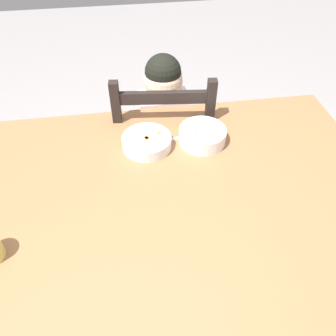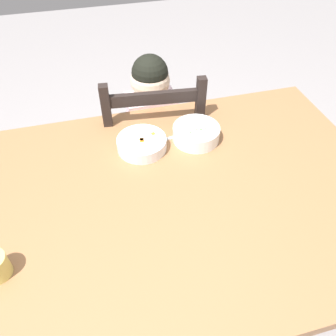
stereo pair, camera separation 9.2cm
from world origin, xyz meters
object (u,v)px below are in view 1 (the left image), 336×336
Objects in this scene: dining_table at (156,214)px; spoon at (163,141)px; child_figure at (164,124)px; bowl_of_carrots at (147,142)px; bowl_of_peas at (202,135)px; dining_chair at (163,152)px.

dining_table is 0.30m from spoon.
bowl_of_carrots is (-0.11, -0.29, 0.14)m from child_figure.
child_figure is 5.20× the size of bowl_of_carrots.
bowl_of_peas is at bearing -0.01° from bowl_of_carrots.
dining_chair is 6.76× the size of spoon.
bowl_of_carrots is at bearing 89.49° from dining_table.
child_figure reaches higher than bowl_of_peas.
bowl_of_peas is 0.21m from bowl_of_carrots.
dining_chair reaches higher than spoon.
bowl_of_peas is at bearing -7.13° from spoon.
spoon is at bearing -97.74° from dining_chair.
child_figure is at bearing 78.87° from dining_table.
dining_chair is (0.10, 0.55, -0.21)m from dining_table.
spoon is at bearing 76.88° from dining_table.
bowl_of_peas reaches higher than dining_table.
dining_table is 8.51× the size of bowl_of_carrots.
spoon is at bearing 16.83° from bowl_of_carrots.
child_figure is 5.36× the size of bowl_of_peas.
spoon is (-0.15, 0.02, -0.03)m from bowl_of_peas.
dining_table is at bearing -101.13° from child_figure.
child_figure is 0.30m from spoon.
child_figure is 0.34m from bowl_of_carrots.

